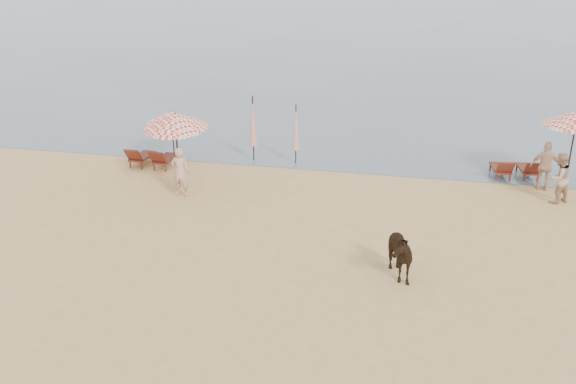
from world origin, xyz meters
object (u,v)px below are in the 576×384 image
Objects in this scene: lounger_cluster_left at (152,157)px; umbrella_open_left_b at (175,120)px; umbrella_closed_right at (296,128)px; beachgoer_right_a at (559,178)px; lounger_cluster_right at (516,168)px; umbrella_closed_left at (253,121)px; umbrella_open_left_a at (172,116)px; beachgoer_right_b at (546,166)px; beachgoer_left at (180,172)px; cow at (395,252)px.

umbrella_open_left_b reaches higher than lounger_cluster_left.
umbrella_closed_right is 9.38m from beachgoer_right_a.
umbrella_closed_left is (-9.77, -0.07, 1.21)m from lounger_cluster_right.
umbrella_closed_right is (5.27, 1.50, 1.04)m from lounger_cluster_left.
umbrella_closed_right is at bearing 31.11° from umbrella_open_left_a.
umbrella_open_left_b reaches higher than lounger_cluster_right.
beachgoer_right_b is at bearing -57.76° from lounger_cluster_right.
umbrella_closed_right is (4.63, 0.85, -0.41)m from umbrella_open_left_a.
beachgoer_right_b is at bearing -4.94° from umbrella_closed_left.
umbrella_open_left_b is (1.12, -2.38, 0.55)m from umbrella_open_left_a.
beachgoer_left is 12.45m from beachgoer_right_a.
umbrella_closed_left is at bearing -47.21° from beachgoer_right_a.
beachgoer_right_b is at bearing -2.14° from umbrella_open_left_b.
umbrella_open_left_b is 1.60× the size of beachgoer_right_b.
lounger_cluster_right is 0.73× the size of umbrella_closed_right.
cow is 7.84m from beachgoer_right_a.
lounger_cluster_right is 12.83m from umbrella_open_left_a.
umbrella_open_left_a is 1.27× the size of cow.
umbrella_open_left_b is at bearing 11.19° from beachgoer_right_b.
beachgoer_right_b reaches higher than lounger_cluster_right.
cow is at bearing 14.26° from beachgoer_right_a.
beachgoer_right_b is (14.18, 0.61, 0.48)m from lounger_cluster_left.
umbrella_closed_left reaches higher than beachgoer_right_a.
lounger_cluster_left is 3.35m from beachgoer_left.
beachgoer_right_b reaches higher than lounger_cluster_left.
lounger_cluster_right is 0.99× the size of beachgoer_right_b.
lounger_cluster_left is 4.08m from umbrella_closed_left.
umbrella_closed_left is 1.49× the size of beachgoer_right_b.
beachgoer_right_a is (14.43, -0.46, 0.46)m from lounger_cluster_left.
lounger_cluster_left reaches higher than lounger_cluster_right.
lounger_cluster_right is 1.37m from beachgoer_right_b.
lounger_cluster_right is 8.16m from umbrella_closed_right.
umbrella_open_left_b is at bearing -171.33° from lounger_cluster_right.
cow is at bearing 150.00° from beachgoer_left.
cow is at bearing -53.83° from umbrella_closed_left.
beachgoer_right_b is (12.03, 3.13, 0.01)m from beachgoer_left.
lounger_cluster_right is (13.36, 1.60, -0.01)m from lounger_cluster_left.
umbrella_open_left_b is (1.77, -1.74, 2.01)m from lounger_cluster_left.
beachgoer_right_b is at bearing 5.89° from lounger_cluster_left.
umbrella_closed_left is 10.65m from beachgoer_right_b.
umbrella_closed_right is at bearing -0.99° from umbrella_closed_left.
beachgoer_left is at bearing -43.93° from umbrella_open_left_a.
beachgoer_left is (1.50, -3.17, -0.99)m from umbrella_open_left_a.
lounger_cluster_left is at bearing 179.43° from lounger_cluster_right.
beachgoer_right_a is (12.28, 2.06, -0.01)m from beachgoer_left.
beachgoer_right_b is (0.82, -0.98, 0.49)m from lounger_cluster_right.
lounger_cluster_right is at bearing 24.97° from umbrella_open_left_a.
cow is 0.95× the size of beachgoer_right_a.
umbrella_closed_right reaches higher than beachgoer_right_b.
lounger_cluster_left is 0.97× the size of beachgoer_right_a.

